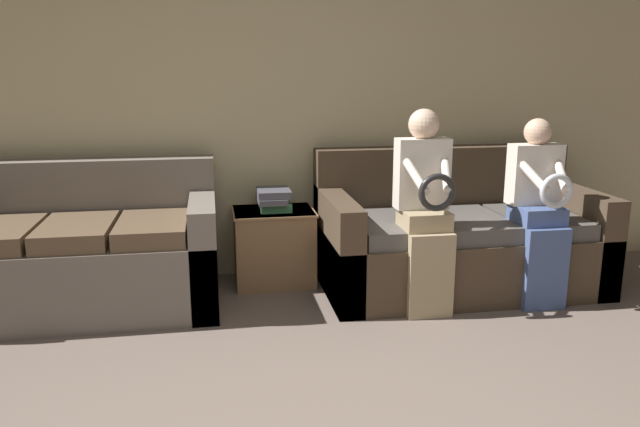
# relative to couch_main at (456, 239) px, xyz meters

# --- Properties ---
(wall_back) EXTENTS (7.45, 0.06, 2.55)m
(wall_back) POSITION_rel_couch_main_xyz_m (-1.32, 0.52, 0.96)
(wall_back) COLOR #C6B789
(wall_back) RESTS_ON ground_plane
(couch_main) EXTENTS (1.84, 0.95, 0.92)m
(couch_main) POSITION_rel_couch_main_xyz_m (0.00, 0.00, 0.00)
(couch_main) COLOR #473828
(couch_main) RESTS_ON ground_plane
(couch_side) EXTENTS (1.63, 0.88, 0.89)m
(couch_side) POSITION_rel_couch_main_xyz_m (-2.44, 0.01, 0.01)
(couch_side) COLOR #70665B
(couch_side) RESTS_ON ground_plane
(child_left_seated) EXTENTS (0.33, 0.38, 1.23)m
(child_left_seated) POSITION_rel_couch_main_xyz_m (-0.37, -0.40, 0.36)
(child_left_seated) COLOR tan
(child_left_seated) RESTS_ON ground_plane
(child_right_seated) EXTENTS (0.33, 0.37, 1.17)m
(child_right_seated) POSITION_rel_couch_main_xyz_m (0.37, -0.40, 0.31)
(child_right_seated) COLOR #475B8E
(child_right_seated) RESTS_ON ground_plane
(side_shelf) EXTENTS (0.56, 0.44, 0.52)m
(side_shelf) POSITION_rel_couch_main_xyz_m (-1.23, 0.24, -0.05)
(side_shelf) COLOR olive
(side_shelf) RESTS_ON ground_plane
(book_stack) EXTENTS (0.22, 0.32, 0.15)m
(book_stack) POSITION_rel_couch_main_xyz_m (-1.23, 0.25, 0.28)
(book_stack) COLOR #3D8451
(book_stack) RESTS_ON side_shelf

